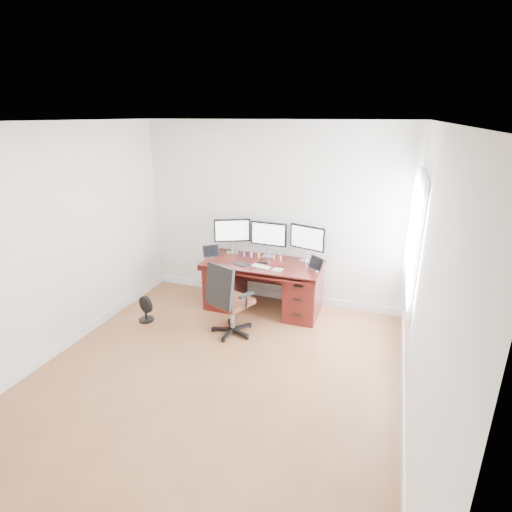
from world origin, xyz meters
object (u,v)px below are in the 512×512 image
(monitor_center, at_px, (269,235))
(desk, at_px, (263,284))
(keyboard, at_px, (261,266))
(office_chair, at_px, (230,311))
(floor_fan, at_px, (145,309))

(monitor_center, bearing_deg, desk, -87.10)
(keyboard, bearing_deg, office_chair, -94.77)
(floor_fan, xyz_separation_m, keyboard, (1.48, 0.69, 0.58))
(monitor_center, bearing_deg, office_chair, -96.92)
(office_chair, distance_m, floor_fan, 1.27)
(desk, xyz_separation_m, office_chair, (-0.19, -0.85, -0.07))
(office_chair, bearing_deg, floor_fan, -155.22)
(office_chair, xyz_separation_m, keyboard, (0.22, 0.64, 0.43))
(floor_fan, distance_m, monitor_center, 2.05)
(desk, xyz_separation_m, floor_fan, (-1.45, -0.90, -0.22))
(floor_fan, height_order, monitor_center, monitor_center)
(desk, height_order, office_chair, office_chair)
(desk, bearing_deg, monitor_center, 90.02)
(keyboard, bearing_deg, desk, 112.08)
(office_chair, relative_size, monitor_center, 1.83)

